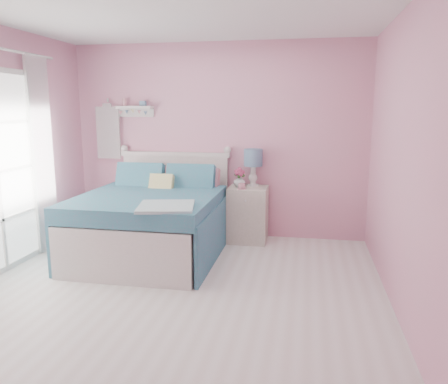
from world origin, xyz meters
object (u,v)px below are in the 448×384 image
(table_lamp, at_px, (253,160))
(teacup, at_px, (242,186))
(nightstand, at_px, (248,214))
(vase, at_px, (239,181))
(bed, at_px, (153,222))

(table_lamp, distance_m, teacup, 0.41)
(nightstand, xyz_separation_m, vase, (-0.12, -0.00, 0.44))
(nightstand, bearing_deg, teacup, -113.30)
(table_lamp, bearing_deg, vase, -145.79)
(bed, height_order, vase, bed)
(bed, distance_m, table_lamp, 1.54)
(nightstand, bearing_deg, vase, -179.33)
(bed, bearing_deg, teacup, 30.38)
(bed, height_order, nightstand, bed)
(bed, distance_m, vase, 1.25)
(table_lamp, bearing_deg, teacup, -113.36)
(bed, relative_size, vase, 12.45)
(nightstand, height_order, table_lamp, table_lamp)
(nightstand, bearing_deg, bed, -145.34)
(teacup, bearing_deg, bed, -149.64)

